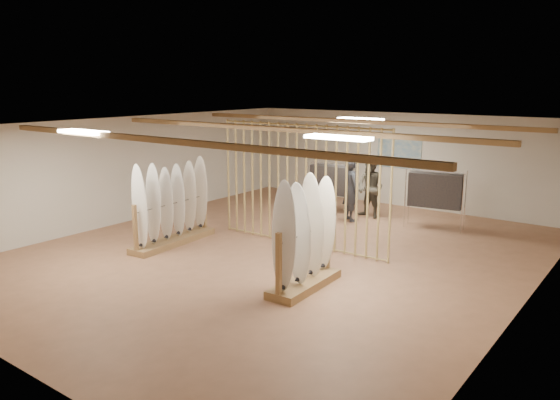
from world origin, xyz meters
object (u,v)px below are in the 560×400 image
Objects in this scene: clothing_rack_a at (331,180)px; clothing_rack_b at (435,190)px; rack_left at (172,216)px; shopper_b at (371,184)px; rack_right at (305,251)px; shopper_a at (351,185)px.

clothing_rack_a is 3.08m from clothing_rack_b.
shopper_b is (2.49, 4.98, 0.30)m from rack_left.
rack_left is at bearing 170.69° from rack_right.
shopper_b is (0.27, 0.60, -0.02)m from shopper_a.
shopper_a reaches higher than shopper_b.
clothing_rack_a is 0.74× the size of shopper_a.
clothing_rack_b is at bearing -128.06° from shopper_a.
rack_right is at bearing -102.02° from clothing_rack_b.
rack_right is at bearing 147.57° from shopper_a.
shopper_a is at bearing 59.10° from rack_left.
clothing_rack_b is at bearing 44.62° from rack_left.
rack_left is at bearing -139.95° from clothing_rack_b.
rack_right reaches higher than clothing_rack_b.
shopper_a is at bearing -173.93° from clothing_rack_b.
rack_left is 5.10m from clothing_rack_a.
rack_right is 5.19m from shopper_a.
rack_left is 1.26× the size of shopper_b.
clothing_rack_b reaches higher than clothing_rack_a.
shopper_a reaches higher than clothing_rack_a.
rack_right reaches higher than clothing_rack_a.
shopper_a is at bearing 107.93° from rack_right.
clothing_rack_a is (1.26, 4.93, 0.29)m from rack_left.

